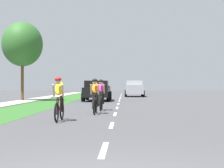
{
  "coord_description": "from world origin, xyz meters",
  "views": [
    {
      "loc": [
        0.41,
        -4.61,
        1.3
      ],
      "look_at": [
        -0.5,
        21.39,
        1.37
      ],
      "focal_mm": 56.75,
      "sensor_mm": 36.0,
      "label": 1
    }
  ],
  "objects_px": {
    "cyclist_trailing": "(95,96)",
    "cyclist_distant": "(101,94)",
    "pickup_black": "(97,91)",
    "cyclist_lead": "(59,98)",
    "suv_silver": "(134,88)",
    "sedan_maroon": "(134,89)",
    "street_tree_near": "(22,44)"
  },
  "relations": [
    {
      "from": "pickup_black",
      "to": "cyclist_lead",
      "type": "bearing_deg",
      "value": -90.44
    },
    {
      "from": "suv_silver",
      "to": "sedan_maroon",
      "type": "bearing_deg",
      "value": 88.57
    },
    {
      "from": "sedan_maroon",
      "to": "street_tree_near",
      "type": "relative_size",
      "value": 0.66
    },
    {
      "from": "cyclist_lead",
      "to": "pickup_black",
      "type": "height_order",
      "value": "pickup_black"
    },
    {
      "from": "street_tree_near",
      "to": "cyclist_lead",
      "type": "bearing_deg",
      "value": -69.49
    },
    {
      "from": "cyclist_distant",
      "to": "suv_silver",
      "type": "bearing_deg",
      "value": 83.94
    },
    {
      "from": "cyclist_trailing",
      "to": "cyclist_distant",
      "type": "xyz_separation_m",
      "value": [
        0.12,
        2.19,
        0.0
      ]
    },
    {
      "from": "cyclist_lead",
      "to": "cyclist_trailing",
      "type": "xyz_separation_m",
      "value": [
        1.03,
        3.19,
        0.0
      ]
    },
    {
      "from": "cyclist_distant",
      "to": "suv_silver",
      "type": "height_order",
      "value": "suv_silver"
    },
    {
      "from": "cyclist_lead",
      "to": "suv_silver",
      "type": "bearing_deg",
      "value": 82.72
    },
    {
      "from": "sedan_maroon",
      "to": "street_tree_near",
      "type": "xyz_separation_m",
      "value": [
        -9.79,
        -22.64,
        3.88
      ]
    },
    {
      "from": "suv_silver",
      "to": "street_tree_near",
      "type": "height_order",
      "value": "street_tree_near"
    },
    {
      "from": "pickup_black",
      "to": "cyclist_distant",
      "type": "bearing_deg",
      "value": -84.55
    },
    {
      "from": "cyclist_lead",
      "to": "suv_silver",
      "type": "relative_size",
      "value": 0.37
    },
    {
      "from": "pickup_black",
      "to": "street_tree_near",
      "type": "xyz_separation_m",
      "value": [
        -6.17,
        -0.03,
        3.82
      ]
    },
    {
      "from": "pickup_black",
      "to": "sedan_maroon",
      "type": "height_order",
      "value": "pickup_black"
    },
    {
      "from": "cyclist_trailing",
      "to": "sedan_maroon",
      "type": "bearing_deg",
      "value": 85.63
    },
    {
      "from": "cyclist_lead",
      "to": "street_tree_near",
      "type": "xyz_separation_m",
      "value": [
        -6.04,
        16.15,
        3.83
      ]
    },
    {
      "from": "pickup_black",
      "to": "suv_silver",
      "type": "height_order",
      "value": "suv_silver"
    },
    {
      "from": "cyclist_lead",
      "to": "street_tree_near",
      "type": "height_order",
      "value": "street_tree_near"
    },
    {
      "from": "cyclist_lead",
      "to": "sedan_maroon",
      "type": "relative_size",
      "value": 0.4
    },
    {
      "from": "cyclist_trailing",
      "to": "sedan_maroon",
      "type": "xyz_separation_m",
      "value": [
        2.72,
        35.6,
        -0.04
      ]
    },
    {
      "from": "street_tree_near",
      "to": "suv_silver",
      "type": "bearing_deg",
      "value": 48.98
    },
    {
      "from": "sedan_maroon",
      "to": "suv_silver",
      "type": "bearing_deg",
      "value": -91.43
    },
    {
      "from": "pickup_black",
      "to": "suv_silver",
      "type": "bearing_deg",
      "value": 72.98
    },
    {
      "from": "cyclist_distant",
      "to": "sedan_maroon",
      "type": "height_order",
      "value": "cyclist_distant"
    },
    {
      "from": "pickup_black",
      "to": "street_tree_near",
      "type": "height_order",
      "value": "street_tree_near"
    },
    {
      "from": "cyclist_trailing",
      "to": "sedan_maroon",
      "type": "distance_m",
      "value": 35.71
    },
    {
      "from": "cyclist_trailing",
      "to": "pickup_black",
      "type": "relative_size",
      "value": 0.34
    },
    {
      "from": "pickup_black",
      "to": "suv_silver",
      "type": "xyz_separation_m",
      "value": [
        3.33,
        10.89,
        0.12
      ]
    },
    {
      "from": "cyclist_distant",
      "to": "pickup_black",
      "type": "bearing_deg",
      "value": 95.45
    },
    {
      "from": "cyclist_lead",
      "to": "sedan_maroon",
      "type": "height_order",
      "value": "cyclist_lead"
    }
  ]
}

